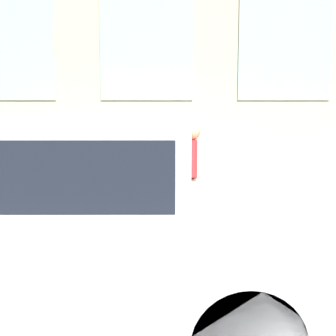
{
  "coord_description": "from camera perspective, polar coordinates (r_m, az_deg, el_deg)",
  "views": [
    {
      "loc": [
        -5.12,
        -0.32,
        1.75
      ],
      "look_at": [
        0.79,
        -0.35,
        0.95
      ],
      "focal_mm": 50.0,
      "sensor_mm": 36.0,
      "label": 1
    }
  ],
  "objects": [
    {
      "name": "sidewalk",
      "position": [
        6.73,
        -2.99,
        -6.8
      ],
      "size": [
        2.77,
        60.0,
        0.14
      ],
      "color": "#A8A093",
      "rests_on": "ground_plane"
    },
    {
      "name": "ground_plane",
      "position": [
        5.42,
        -3.7,
        -11.15
      ],
      "size": [
        80.0,
        80.0,
        0.0
      ],
      "primitive_type": "plane",
      "color": "#514F4C"
    },
    {
      "name": "fire_hydrant",
      "position": [
        5.86,
        -3.1,
        -4.93
      ],
      "size": [
        0.27,
        0.4,
        0.66
      ],
      "color": "red",
      "rests_on": "sidewalk"
    },
    {
      "name": "parked_car_white_near",
      "position": [
        3.8,
        -15.77,
        -5.2
      ],
      "size": [
        2.04,
        4.84,
        1.67
      ],
      "color": "black",
      "rests_on": "ground_plane"
    },
    {
      "name": "person",
      "position": [
        6.16,
        2.95,
        0.37
      ],
      "size": [
        0.33,
        0.22,
        1.38
      ],
      "rotation": [
        0.0,
        0.0,
        -0.93
      ],
      "color": "#726651",
      "rests_on": "sidewalk"
    }
  ]
}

